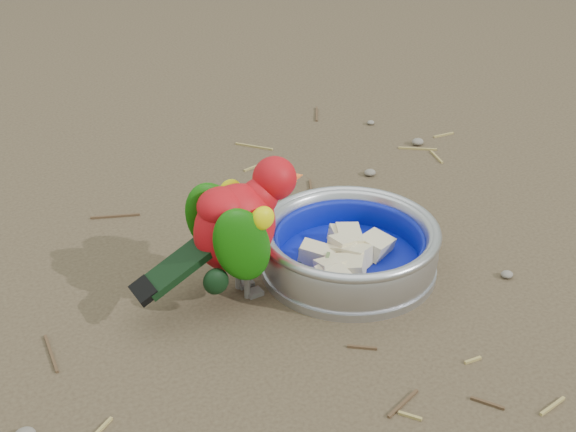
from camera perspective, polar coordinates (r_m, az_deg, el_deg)
name	(u,v)px	position (r m, az deg, el deg)	size (l,w,h in m)	color
ground	(292,269)	(0.98, 0.30, -3.78)	(60.00, 60.00, 0.00)	#483B2A
food_bowl	(348,264)	(0.98, 4.32, -3.46)	(0.21, 0.21, 0.02)	#B2B2BA
bowl_wall	(349,244)	(0.97, 4.39, -1.97)	(0.21, 0.21, 0.04)	#B2B2BA
fruit_wedges	(349,248)	(0.97, 4.37, -2.32)	(0.13, 0.13, 0.03)	beige
lory_parrot	(238,236)	(0.90, -3.56, -1.43)	(0.09, 0.19, 0.16)	#B10B12
ground_debris	(256,255)	(1.01, -2.28, -2.80)	(0.90, 0.80, 0.01)	#998547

